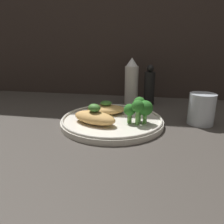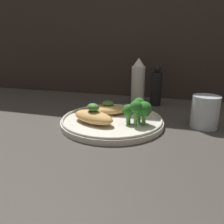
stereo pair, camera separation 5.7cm
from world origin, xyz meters
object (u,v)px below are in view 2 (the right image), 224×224
at_px(plate, 112,121).
at_px(broccoli_bunch, 138,109).
at_px(sauce_bottle, 138,82).
at_px(drinking_glass, 205,112).
at_px(pepper_grinder, 156,87).

relative_size(plate, broccoli_bunch, 3.76).
bearing_deg(sauce_bottle, drinking_glass, -41.35).
bearing_deg(broccoli_bunch, plate, 167.03).
bearing_deg(pepper_grinder, plate, -111.48).
height_order(sauce_bottle, pepper_grinder, sauce_bottle).
distance_m(plate, drinking_glass, 0.24).
distance_m(pepper_grinder, drinking_glass, 0.23).
xyz_separation_m(plate, broccoli_bunch, (0.07, -0.02, 0.04)).
bearing_deg(pepper_grinder, sauce_bottle, -180.00).
bearing_deg(drinking_glass, sauce_bottle, 138.65).
bearing_deg(broccoli_bunch, drinking_glass, 22.01).
height_order(plate, pepper_grinder, pepper_grinder).
distance_m(plate, sauce_bottle, 0.24).
xyz_separation_m(sauce_bottle, drinking_glass, (0.20, -0.18, -0.04)).
xyz_separation_m(broccoli_bunch, drinking_glass, (0.16, 0.06, -0.01)).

